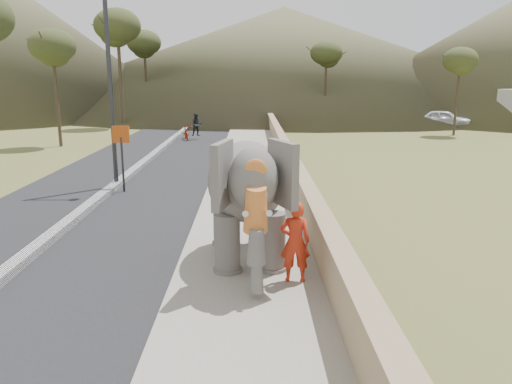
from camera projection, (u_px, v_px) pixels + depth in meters
ground at (245, 352)px, 7.60m from camera, size 160.00×160.00×0.00m
road at (104, 197)px, 17.28m from camera, size 7.00×120.00×0.03m
median at (104, 194)px, 17.26m from camera, size 0.35×120.00×0.22m
walkway at (248, 195)px, 17.32m from camera, size 3.00×120.00×0.15m
parapet at (296, 182)px, 17.23m from camera, size 0.30×120.00×1.10m
lamppost at (117, 54)px, 17.79m from camera, size 1.76×0.36×8.00m
signboard at (122, 147)px, 17.67m from camera, size 0.60×0.08×2.40m
distant_car at (445, 119)px, 40.54m from camera, size 4.55×3.28×1.44m
hill_far at (284, 56)px, 74.24m from camera, size 80.00×80.00×14.00m
elephant_and_man at (248, 198)px, 10.89m from camera, size 2.35×3.92×2.73m
motorcyclist at (190, 130)px, 32.79m from camera, size 1.64×1.96×1.75m
trees at (270, 78)px, 35.77m from camera, size 47.56×42.98×9.55m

